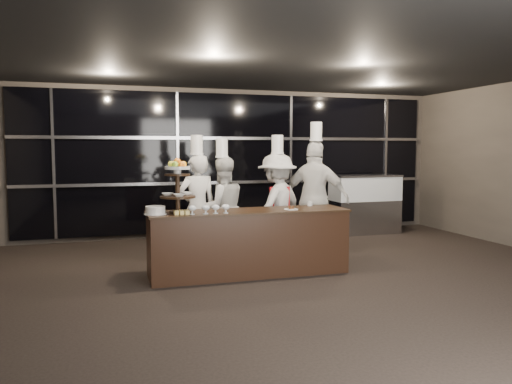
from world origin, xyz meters
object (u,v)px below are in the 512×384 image
object	(u,v)px
display_case	(365,201)
chef_c	(277,205)
buffet_counter	(249,242)
chef_d	(315,198)
display_stand	(178,182)
chef_b	(222,207)
layer_cake	(155,210)
chef_a	(197,206)

from	to	relation	value
display_case	chef_c	bearing A→B (deg)	-147.25
buffet_counter	chef_d	world-z (taller)	chef_d
display_case	display_stand	bearing A→B (deg)	-148.83
chef_b	chef_d	xyz separation A→B (m)	(1.51, -0.31, 0.13)
display_stand	chef_c	world-z (taller)	chef_c
layer_cake	chef_d	distance (m)	2.83
display_stand	chef_c	distance (m)	2.08
chef_c	chef_d	world-z (taller)	chef_d
display_case	chef_a	bearing A→B (deg)	-158.11
display_case	chef_b	bearing A→B (deg)	-156.53
buffet_counter	display_case	size ratio (longest dim) A/B	1.97
chef_a	chef_b	xyz separation A→B (m)	(0.42, 0.06, -0.04)
display_case	chef_d	xyz separation A→B (m)	(-1.94, -1.81, 0.29)
display_case	chef_a	size ratio (longest dim) A/B	0.72
layer_cake	chef_d	world-z (taller)	chef_d
buffet_counter	chef_c	size ratio (longest dim) A/B	1.41
display_case	layer_cake	bearing A→B (deg)	-150.07
display_case	chef_b	xyz separation A→B (m)	(-3.44, -1.50, 0.15)
chef_c	chef_d	distance (m)	0.64
chef_b	chef_c	xyz separation A→B (m)	(0.90, -0.14, 0.02)
buffet_counter	display_stand	world-z (taller)	display_stand
display_stand	display_case	distance (m)	5.09
chef_a	chef_b	distance (m)	0.42
chef_a	chef_c	distance (m)	1.32
chef_a	chef_d	xyz separation A→B (m)	(1.92, -0.25, 0.10)
layer_cake	chef_b	distance (m)	1.67
display_stand	chef_c	size ratio (longest dim) A/B	0.37
chef_c	layer_cake	bearing A→B (deg)	-153.76
display_stand	display_case	bearing A→B (deg)	31.17
chef_c	display_case	bearing A→B (deg)	32.75
buffet_counter	layer_cake	bearing A→B (deg)	-177.81
layer_cake	chef_c	xyz separation A→B (m)	(2.08, 1.03, -0.11)
chef_b	chef_d	bearing A→B (deg)	-11.66
display_stand	chef_d	distance (m)	2.55
buffet_counter	display_case	distance (m)	4.23
layer_cake	display_stand	bearing A→B (deg)	9.24
display_stand	chef_b	distance (m)	1.51
buffet_counter	chef_a	world-z (taller)	chef_a
buffet_counter	chef_a	bearing A→B (deg)	116.90
chef_a	chef_b	size ratio (longest dim) A/B	1.02
layer_cake	chef_a	xyz separation A→B (m)	(0.77, 1.11, -0.10)
buffet_counter	chef_b	distance (m)	1.19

